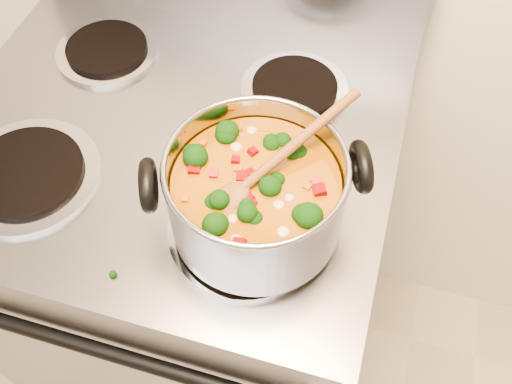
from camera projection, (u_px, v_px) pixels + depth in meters
The scene contains 4 objects.
electric_range at pixel (194, 259), 1.33m from camera, with size 0.76×0.68×1.08m.
stockpot at pixel (256, 195), 0.78m from camera, with size 0.31×0.25×0.15m.
wooden_spoon at pixel (263, 171), 0.75m from camera, with size 0.17×0.23×0.08m.
cooktop_crumbs at pixel (258, 293), 0.78m from camera, with size 0.28×0.17×0.01m.
Camera 1 is at (0.29, 0.60, 1.64)m, focal length 40.00 mm.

